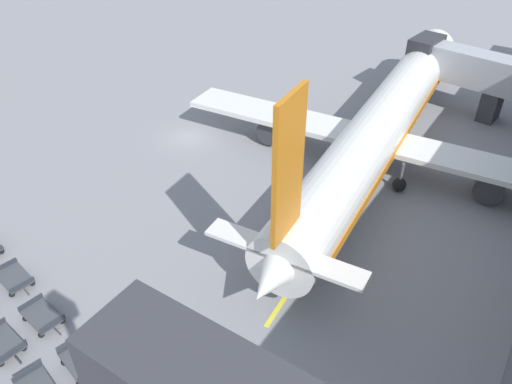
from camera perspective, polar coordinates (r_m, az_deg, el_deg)
ground_plane at (r=47.52m, az=-7.53°, el=6.26°), size 500.00×500.00×0.00m
airplane at (r=43.04m, az=14.01°, el=7.30°), size 34.64×44.10×13.87m
baggage_dolly_row_mid_a_col_c at (r=31.86m, az=-26.95°, el=-15.18°), size 3.30×1.89×0.92m
baggage_dolly_row_mid_b_col_b at (r=35.33m, az=-25.88°, el=-8.86°), size 3.32×1.99×0.92m
baggage_dolly_row_mid_b_col_c at (r=32.31m, az=-23.21°, el=-12.93°), size 3.31×1.90×0.92m
baggage_dolly_row_mid_b_col_d at (r=29.43m, az=-19.23°, el=-17.89°), size 3.32×2.09×0.92m
stand_guidance_stripe at (r=37.35m, az=9.05°, el=-3.19°), size 2.21×22.23×0.01m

